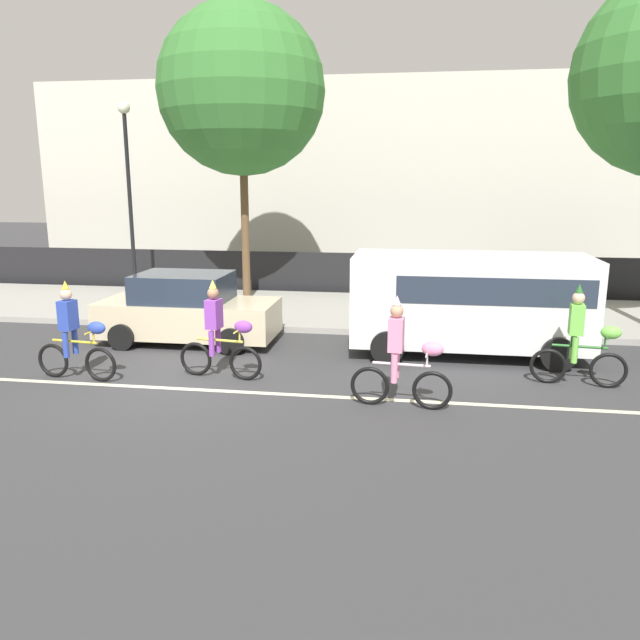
{
  "coord_description": "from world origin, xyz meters",
  "views": [
    {
      "loc": [
        4.49,
        -10.87,
        3.78
      ],
      "look_at": [
        2.62,
        1.2,
        1.0
      ],
      "focal_mm": 35.0,
      "sensor_mm": 36.0,
      "label": 1
    }
  ],
  "objects_px": {
    "parade_cyclist_pink": "(402,359)",
    "parked_van_white": "(473,297)",
    "street_lamp_post": "(128,171)",
    "parked_car_beige": "(187,310)",
    "parade_cyclist_purple": "(220,336)",
    "parade_cyclist_lime": "(581,342)",
    "parade_cyclist_cobalt": "(75,337)"
  },
  "relations": [
    {
      "from": "parade_cyclist_cobalt",
      "to": "street_lamp_post",
      "type": "height_order",
      "value": "street_lamp_post"
    },
    {
      "from": "parade_cyclist_purple",
      "to": "parade_cyclist_pink",
      "type": "xyz_separation_m",
      "value": [
        3.49,
        -1.07,
        0.0
      ]
    },
    {
      "from": "parade_cyclist_pink",
      "to": "street_lamp_post",
      "type": "relative_size",
      "value": 0.33
    },
    {
      "from": "parade_cyclist_pink",
      "to": "parked_van_white",
      "type": "distance_m",
      "value": 3.81
    },
    {
      "from": "parade_cyclist_purple",
      "to": "street_lamp_post",
      "type": "xyz_separation_m",
      "value": [
        -5.08,
        7.18,
        3.15
      ]
    },
    {
      "from": "street_lamp_post",
      "to": "parade_cyclist_cobalt",
      "type": "bearing_deg",
      "value": -72.82
    },
    {
      "from": "parade_cyclist_pink",
      "to": "parade_cyclist_lime",
      "type": "xyz_separation_m",
      "value": [
        3.23,
        1.64,
        0.0
      ]
    },
    {
      "from": "parade_cyclist_cobalt",
      "to": "parade_cyclist_purple",
      "type": "distance_m",
      "value": 2.74
    },
    {
      "from": "parade_cyclist_lime",
      "to": "parade_cyclist_purple",
      "type": "bearing_deg",
      "value": -175.13
    },
    {
      "from": "parked_car_beige",
      "to": "parade_cyclist_cobalt",
      "type": "bearing_deg",
      "value": -110.52
    },
    {
      "from": "parade_cyclist_purple",
      "to": "parked_car_beige",
      "type": "bearing_deg",
      "value": 122.64
    },
    {
      "from": "parade_cyclist_purple",
      "to": "street_lamp_post",
      "type": "distance_m",
      "value": 9.34
    },
    {
      "from": "parade_cyclist_cobalt",
      "to": "parked_car_beige",
      "type": "distance_m",
      "value": 3.18
    },
    {
      "from": "parade_cyclist_lime",
      "to": "parked_van_white",
      "type": "relative_size",
      "value": 0.38
    },
    {
      "from": "parade_cyclist_cobalt",
      "to": "parked_van_white",
      "type": "relative_size",
      "value": 0.38
    },
    {
      "from": "parade_cyclist_lime",
      "to": "parade_cyclist_cobalt",
      "type": "bearing_deg",
      "value": -173.41
    },
    {
      "from": "parked_van_white",
      "to": "parked_car_beige",
      "type": "distance_m",
      "value": 6.5
    },
    {
      "from": "parked_car_beige",
      "to": "parade_cyclist_pink",
      "type": "bearing_deg",
      "value": -34.89
    },
    {
      "from": "parade_cyclist_lime",
      "to": "parked_van_white",
      "type": "height_order",
      "value": "parked_van_white"
    },
    {
      "from": "parade_cyclist_lime",
      "to": "parked_car_beige",
      "type": "relative_size",
      "value": 0.47
    },
    {
      "from": "parked_van_white",
      "to": "street_lamp_post",
      "type": "relative_size",
      "value": 0.85
    },
    {
      "from": "parade_cyclist_cobalt",
      "to": "parked_van_white",
      "type": "height_order",
      "value": "parked_van_white"
    },
    {
      "from": "parked_van_white",
      "to": "street_lamp_post",
      "type": "distance_m",
      "value": 11.38
    },
    {
      "from": "parked_van_white",
      "to": "parked_car_beige",
      "type": "xyz_separation_m",
      "value": [
        -6.49,
        0.02,
        -0.5
      ]
    },
    {
      "from": "parked_van_white",
      "to": "parked_car_beige",
      "type": "height_order",
      "value": "parked_van_white"
    },
    {
      "from": "parade_cyclist_cobalt",
      "to": "parked_car_beige",
      "type": "height_order",
      "value": "parade_cyclist_cobalt"
    },
    {
      "from": "parade_cyclist_cobalt",
      "to": "street_lamp_post",
      "type": "distance_m",
      "value": 8.65
    },
    {
      "from": "parked_van_white",
      "to": "parked_car_beige",
      "type": "bearing_deg",
      "value": 179.79
    },
    {
      "from": "street_lamp_post",
      "to": "parked_car_beige",
      "type": "bearing_deg",
      "value": -53.45
    },
    {
      "from": "parked_van_white",
      "to": "street_lamp_post",
      "type": "xyz_separation_m",
      "value": [
        -9.98,
        4.74,
        2.71
      ]
    },
    {
      "from": "parade_cyclist_pink",
      "to": "parked_car_beige",
      "type": "bearing_deg",
      "value": 145.11
    },
    {
      "from": "parade_cyclist_pink",
      "to": "parked_van_white",
      "type": "relative_size",
      "value": 0.38
    }
  ]
}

